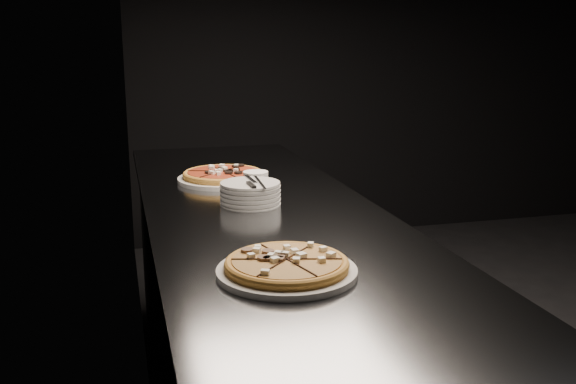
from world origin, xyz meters
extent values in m
cube|color=black|center=(-2.50, 0.00, 1.40)|extent=(0.02, 5.00, 2.80)
cube|color=black|center=(0.00, 2.50, 1.40)|extent=(5.00, 0.02, 2.80)
cube|color=slate|center=(-2.13, 0.00, 0.45)|extent=(0.70, 2.40, 0.90)
cube|color=slate|center=(-2.13, 0.00, 0.91)|extent=(0.74, 2.44, 0.02)
cylinder|color=silver|center=(-2.21, -0.62, 0.93)|extent=(0.33, 0.33, 0.02)
cylinder|color=gold|center=(-2.21, -0.62, 0.94)|extent=(0.35, 0.35, 0.01)
torus|color=gold|center=(-2.21, -0.62, 0.95)|extent=(0.35, 0.35, 0.02)
cylinder|color=#E7AC4D|center=(-2.21, -0.62, 0.95)|extent=(0.31, 0.31, 0.01)
cylinder|color=silver|center=(-2.19, 0.41, 0.93)|extent=(0.35, 0.35, 0.02)
cylinder|color=gold|center=(-2.19, 0.41, 0.94)|extent=(0.38, 0.38, 0.01)
torus|color=gold|center=(-2.19, 0.41, 0.95)|extent=(0.38, 0.38, 0.02)
cylinder|color=#9C2F16|center=(-2.19, 0.41, 0.95)|extent=(0.33, 0.33, 0.01)
cylinder|color=silver|center=(-2.16, 0.04, 0.93)|extent=(0.20, 0.20, 0.01)
cylinder|color=silver|center=(-2.16, 0.04, 0.94)|extent=(0.20, 0.20, 0.01)
cylinder|color=silver|center=(-2.16, 0.04, 0.96)|extent=(0.20, 0.20, 0.01)
cylinder|color=silver|center=(-2.16, 0.04, 0.97)|extent=(0.20, 0.20, 0.01)
cylinder|color=silver|center=(-2.16, 0.04, 0.99)|extent=(0.20, 0.20, 0.01)
cube|color=silver|center=(-2.15, 0.08, 1.00)|extent=(0.02, 0.13, 0.00)
cube|color=black|center=(-2.17, -0.01, 1.00)|extent=(0.02, 0.08, 0.01)
cube|color=silver|center=(-2.13, 0.03, 1.00)|extent=(0.06, 0.19, 0.00)
cylinder|color=white|center=(-2.11, 0.19, 0.96)|extent=(0.09, 0.09, 0.08)
cylinder|color=black|center=(-2.11, 0.19, 0.99)|extent=(0.07, 0.07, 0.01)
camera|label=1|loc=(-2.57, -1.96, 1.45)|focal=40.00mm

